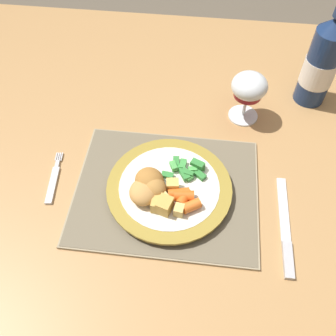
% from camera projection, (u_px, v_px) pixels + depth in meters
% --- Properties ---
extents(ground_plane, '(6.00, 6.00, 0.00)m').
position_uv_depth(ground_plane, '(162.00, 275.00, 1.41)').
color(ground_plane, brown).
extents(dining_table, '(1.27, 1.07, 0.74)m').
position_uv_depth(dining_table, '(158.00, 173.00, 0.89)').
color(dining_table, '#AD7F4C').
rests_on(dining_table, ground).
extents(placemat, '(0.37, 0.29, 0.01)m').
position_uv_depth(placemat, '(166.00, 191.00, 0.75)').
color(placemat, gray).
rests_on(placemat, dining_table).
extents(dinner_plate, '(0.25, 0.25, 0.02)m').
position_uv_depth(dinner_plate, '(169.00, 188.00, 0.74)').
color(dinner_plate, white).
rests_on(dinner_plate, placemat).
extents(breaded_croquettes, '(0.08, 0.10, 0.04)m').
position_uv_depth(breaded_croquettes, '(148.00, 186.00, 0.71)').
color(breaded_croquettes, '#B77F3D').
rests_on(breaded_croquettes, dinner_plate).
extents(green_beans_pile, '(0.09, 0.06, 0.02)m').
position_uv_depth(green_beans_pile, '(186.00, 170.00, 0.75)').
color(green_beans_pile, '#4CA84C').
rests_on(green_beans_pile, dinner_plate).
extents(glazed_carrots, '(0.07, 0.06, 0.02)m').
position_uv_depth(glazed_carrots, '(184.00, 198.00, 0.71)').
color(glazed_carrots, orange).
rests_on(glazed_carrots, dinner_plate).
extents(fork, '(0.03, 0.13, 0.01)m').
position_uv_depth(fork, '(53.00, 181.00, 0.77)').
color(fork, silver).
rests_on(fork, dining_table).
extents(table_knife, '(0.02, 0.21, 0.01)m').
position_uv_depth(table_knife, '(286.00, 234.00, 0.70)').
color(table_knife, silver).
rests_on(table_knife, dining_table).
extents(wine_glass, '(0.08, 0.08, 0.12)m').
position_uv_depth(wine_glass, '(249.00, 88.00, 0.82)').
color(wine_glass, silver).
rests_on(wine_glass, dining_table).
extents(bottle, '(0.07, 0.07, 0.27)m').
position_uv_depth(bottle, '(322.00, 62.00, 0.83)').
color(bottle, navy).
rests_on(bottle, dining_table).
extents(roast_potatoes, '(0.06, 0.08, 0.03)m').
position_uv_depth(roast_potatoes, '(165.00, 201.00, 0.70)').
color(roast_potatoes, '#DBB256').
rests_on(roast_potatoes, dinner_plate).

